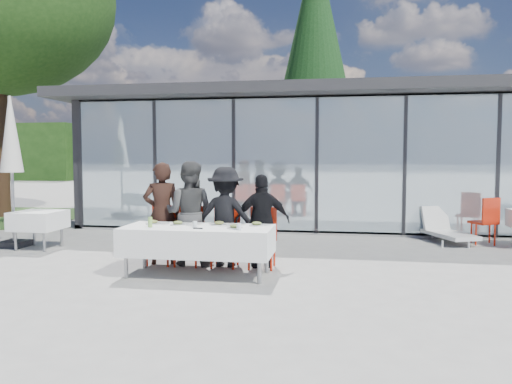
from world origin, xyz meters
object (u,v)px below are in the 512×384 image
at_px(juice_bottle, 150,222).
at_px(folded_eyeglasses, 198,228).
at_px(dining_table, 198,240).
at_px(diner_chair_c, 226,233).
at_px(market_umbrella, 11,146).
at_px(conifer_tree, 315,53).
at_px(diner_c, 225,217).
at_px(spare_table_left, 39,221).
at_px(diner_a, 162,213).
at_px(plate_a, 153,222).
at_px(diner_d, 262,221).
at_px(diner_chair_b, 190,232).
at_px(plate_c, 219,224).
at_px(plate_extra, 235,227).
at_px(diner_b, 189,213).
at_px(spare_chair_b, 487,219).
at_px(plate_d, 257,224).
at_px(diner_chair_d, 263,234).
at_px(plate_b, 178,223).
at_px(lounger, 445,230).
at_px(diner_chair_a, 163,232).

bearing_deg(juice_bottle, folded_eyeglasses, -3.68).
relative_size(dining_table, diner_chair_c, 2.32).
height_order(market_umbrella, conifer_tree, conifer_tree).
distance_m(diner_c, spare_table_left, 4.09).
xyz_separation_m(diner_a, plate_a, (0.07, -0.57, -0.08)).
relative_size(diner_d, juice_bottle, 9.85).
distance_m(diner_chair_b, plate_c, 0.89).
height_order(diner_d, plate_extra, diner_d).
xyz_separation_m(juice_bottle, conifer_tree, (1.73, 13.44, 5.16)).
distance_m(diner_d, plate_c, 0.80).
xyz_separation_m(plate_extra, conifer_tree, (0.45, 13.38, 5.21)).
bearing_deg(plate_extra, diner_chair_b, 137.67).
bearing_deg(diner_a, diner_d, 161.46).
distance_m(diner_chair_b, diner_chair_c, 0.62).
xyz_separation_m(diner_b, spare_chair_b, (5.43, 2.84, -0.33)).
bearing_deg(diner_d, plate_c, 28.18).
distance_m(dining_table, spare_table_left, 4.07).
relative_size(diner_b, diner_chair_c, 1.77).
relative_size(plate_a, plate_extra, 1.00).
relative_size(dining_table, folded_eyeglasses, 16.14).
relative_size(plate_d, juice_bottle, 1.52).
bearing_deg(spare_table_left, diner_chair_d, -11.09).
distance_m(diner_a, diner_chair_d, 1.74).
bearing_deg(plate_d, juice_bottle, -165.70).
xyz_separation_m(diner_chair_d, folded_eyeglasses, (-0.80, -0.98, 0.22)).
relative_size(diner_chair_b, diner_chair_d, 1.00).
distance_m(dining_table, diner_d, 1.16).
bearing_deg(plate_c, plate_a, -178.00).
height_order(diner_d, conifer_tree, conifer_tree).
xyz_separation_m(dining_table, diner_chair_c, (0.26, 0.75, -0.00)).
distance_m(plate_b, plate_extra, 0.97).
relative_size(diner_c, diner_d, 1.08).
height_order(dining_table, plate_extra, plate_extra).
height_order(diner_c, market_umbrella, market_umbrella).
distance_m(dining_table, diner_a, 1.15).
height_order(diner_a, plate_a, diner_a).
bearing_deg(plate_c, diner_chair_c, 92.38).
height_order(diner_b, plate_extra, diner_b).
height_order(diner_chair_d, lounger, diner_chair_d).
relative_size(diner_chair_a, diner_c, 0.59).
relative_size(diner_chair_d, plate_extra, 4.17).
relative_size(dining_table, spare_table_left, 2.63).
bearing_deg(diner_chair_a, lounger, 30.70).
xyz_separation_m(diner_chair_c, juice_bottle, (-0.94, -0.93, 0.29)).
bearing_deg(spare_table_left, plate_extra, -22.31).
bearing_deg(diner_c, market_umbrella, -10.26).
xyz_separation_m(plate_c, market_umbrella, (-4.61, 1.56, 1.25)).
xyz_separation_m(plate_a, market_umbrella, (-3.56, 1.59, 1.25)).
relative_size(diner_d, plate_d, 6.49).
bearing_deg(market_umbrella, plate_b, -22.54).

